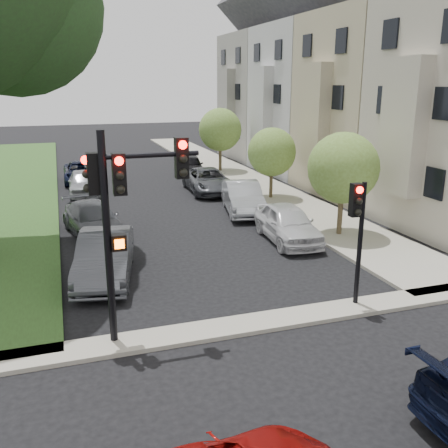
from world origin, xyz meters
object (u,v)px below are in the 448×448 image
object	(u,v)px
car_parked_6	(93,220)
car_parked_7	(84,182)
car_parked_1	(243,198)
traffic_signal_main	(123,200)
small_tree_b	(272,152)
small_tree_c	(220,130)
car_parked_5	(105,256)
car_parked_2	(208,181)
car_parked_8	(82,172)
car_parked_0	(287,223)
traffic_signal_secondary	(358,222)
car_parked_3	(191,165)
small_tree_a	(343,168)

from	to	relation	value
car_parked_6	car_parked_7	world-z (taller)	car_parked_7
car_parked_1	traffic_signal_main	bearing A→B (deg)	-111.35
small_tree_b	small_tree_c	distance (m)	9.11
car_parked_7	car_parked_5	bearing A→B (deg)	-88.76
car_parked_5	car_parked_1	bearing A→B (deg)	53.21
car_parked_1	car_parked_6	world-z (taller)	car_parked_1
traffic_signal_main	car_parked_1	bearing A→B (deg)	57.23
car_parked_2	car_parked_8	size ratio (longest dim) A/B	1.06
car_parked_2	car_parked_5	bearing A→B (deg)	-118.05
small_tree_b	car_parked_8	size ratio (longest dim) A/B	0.83
car_parked_0	car_parked_2	distance (m)	9.95
traffic_signal_main	traffic_signal_secondary	bearing A→B (deg)	-0.37
traffic_signal_secondary	car_parked_3	xyz separation A→B (m)	(0.96, 22.02, -1.89)
car_parked_5	car_parked_2	bearing A→B (deg)	70.09
small_tree_a	car_parked_5	distance (m)	10.14
car_parked_0	small_tree_a	bearing A→B (deg)	1.90
car_parked_7	car_parked_1	bearing A→B (deg)	-41.58
small_tree_a	small_tree_c	xyz separation A→B (m)	(-0.00, 16.30, 0.10)
small_tree_a	car_parked_7	xyz separation A→B (m)	(-9.72, 11.66, -2.19)
small_tree_c	traffic_signal_secondary	xyz separation A→B (m)	(-3.23, -22.44, -0.44)
traffic_signal_main	car_parked_2	xyz separation A→B (m)	(6.83, 16.14, -2.94)
small_tree_a	car_parked_2	distance (m)	10.64
car_parked_3	car_parked_7	xyz separation A→B (m)	(-7.45, -4.22, 0.04)
small_tree_b	car_parked_6	world-z (taller)	small_tree_b
car_parked_8	small_tree_a	bearing A→B (deg)	-57.36
car_parked_6	traffic_signal_secondary	bearing A→B (deg)	-65.65
small_tree_c	traffic_signal_main	world-z (taller)	traffic_signal_main
small_tree_b	traffic_signal_main	size ratio (longest dim) A/B	0.75
small_tree_c	car_parked_8	size ratio (longest dim) A/B	0.95
car_parked_8	car_parked_3	bearing A→B (deg)	3.70
car_parked_0	car_parked_2	size ratio (longest dim) A/B	0.88
small_tree_a	car_parked_8	distance (m)	18.39
car_parked_5	car_parked_8	world-z (taller)	car_parked_5
traffic_signal_main	car_parked_1	size ratio (longest dim) A/B	1.13
car_parked_6	car_parked_7	xyz separation A→B (m)	(0.06, 8.26, 0.03)
car_parked_3	traffic_signal_main	bearing A→B (deg)	-99.13
car_parked_2	car_parked_3	world-z (taller)	car_parked_2
small_tree_a	car_parked_6	xyz separation A→B (m)	(-9.78, 3.40, -2.22)
traffic_signal_secondary	car_parked_5	distance (m)	8.10
car_parked_6	car_parked_7	distance (m)	8.26
car_parked_7	small_tree_c	bearing A→B (deg)	26.93
car_parked_3	small_tree_a	bearing A→B (deg)	-72.59
car_parked_2	car_parked_5	size ratio (longest dim) A/B	1.07
car_parked_5	car_parked_7	size ratio (longest dim) A/B	1.13
car_parked_5	car_parked_7	xyz separation A→B (m)	(0.04, 13.36, -0.07)
car_parked_2	car_parked_5	world-z (taller)	car_parked_5
small_tree_c	traffic_signal_secondary	size ratio (longest dim) A/B	1.23
car_parked_5	car_parked_7	world-z (taller)	car_parked_5
car_parked_6	car_parked_7	bearing A→B (deg)	79.46
small_tree_a	traffic_signal_secondary	xyz separation A→B (m)	(-3.23, -6.14, -0.34)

